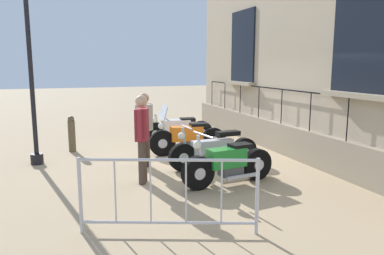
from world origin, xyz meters
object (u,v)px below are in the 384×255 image
at_px(crowd_barrier, 168,193).
at_px(motorcycle_orange, 187,137).
at_px(pedestrian_standing, 144,126).
at_px(pedestrian_walking, 142,134).
at_px(lamppost, 28,34).
at_px(motorcycle_white, 178,130).
at_px(motorcycle_green, 228,164).
at_px(motorcycle_silver, 214,150).
at_px(bollard, 72,134).

bearing_deg(crowd_barrier, motorcycle_orange, -111.69).
bearing_deg(motorcycle_orange, pedestrian_standing, 33.60).
distance_m(motorcycle_orange, pedestrian_walking, 2.50).
xyz_separation_m(motorcycle_orange, lamppost, (3.55, -0.25, 2.46)).
xyz_separation_m(motorcycle_white, pedestrian_walking, (1.67, 3.11, 0.54)).
relative_size(motorcycle_green, pedestrian_walking, 1.15).
height_order(motorcycle_silver, motorcycle_green, motorcycle_green).
distance_m(motorcycle_white, crowd_barrier, 5.67).
relative_size(motorcycle_orange, motorcycle_green, 1.03).
bearing_deg(motorcycle_orange, pedestrian_walking, 51.10).
height_order(motorcycle_silver, crowd_barrier, crowd_barrier).
height_order(motorcycle_orange, motorcycle_silver, motorcycle_orange).
height_order(motorcycle_green, bollard, motorcycle_green).
relative_size(motorcycle_orange, pedestrian_walking, 1.18).
height_order(crowd_barrier, bollard, crowd_barrier).
bearing_deg(motorcycle_green, lamppost, -38.36).
height_order(lamppost, pedestrian_standing, lamppost).
bearing_deg(pedestrian_standing, motorcycle_white, -124.32).
bearing_deg(motorcycle_orange, motorcycle_silver, 97.39).
bearing_deg(pedestrian_standing, motorcycle_green, 126.19).
distance_m(motorcycle_silver, lamppost, 4.77).
relative_size(motorcycle_silver, pedestrian_standing, 1.29).
xyz_separation_m(crowd_barrier, pedestrian_walking, (-0.12, -2.27, 0.39)).
distance_m(crowd_barrier, pedestrian_standing, 3.37).
bearing_deg(motorcycle_green, motorcycle_white, -92.51).
relative_size(pedestrian_standing, pedestrian_walking, 0.97).
distance_m(lamppost, crowd_barrier, 5.35).
relative_size(lamppost, bollard, 5.08).
distance_m(motorcycle_orange, lamppost, 4.33).
distance_m(motorcycle_green, bollard, 4.68).
bearing_deg(crowd_barrier, motorcycle_white, -108.40).
bearing_deg(motorcycle_orange, motorcycle_white, -96.12).
height_order(motorcycle_white, motorcycle_silver, motorcycle_silver).
height_order(lamppost, bollard, lamppost).
height_order(motorcycle_orange, crowd_barrier, motorcycle_orange).
bearing_deg(bollard, motorcycle_silver, 138.11).
relative_size(motorcycle_orange, motorcycle_silver, 0.94).
relative_size(motorcycle_white, crowd_barrier, 0.87).
bearing_deg(pedestrian_standing, pedestrian_walking, 75.73).
xyz_separation_m(motorcycle_white, crowd_barrier, (1.79, 5.38, 0.15)).
distance_m(crowd_barrier, pedestrian_walking, 2.30).
xyz_separation_m(motorcycle_orange, pedestrian_standing, (1.27, 0.84, 0.49)).
xyz_separation_m(motorcycle_silver, motorcycle_green, (0.21, 1.19, 0.02)).
height_order(motorcycle_white, motorcycle_green, motorcycle_green).
bearing_deg(motorcycle_white, motorcycle_orange, 83.88).
height_order(motorcycle_green, pedestrian_walking, pedestrian_walking).
relative_size(lamppost, pedestrian_standing, 2.91).
relative_size(motorcycle_silver, bollard, 2.25).
bearing_deg(motorcycle_green, motorcycle_orange, -90.78).
bearing_deg(motorcycle_silver, motorcycle_white, -88.99).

